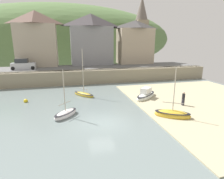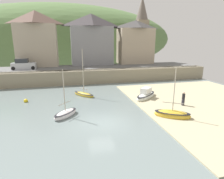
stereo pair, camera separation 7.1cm
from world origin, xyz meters
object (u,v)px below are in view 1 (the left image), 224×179
object	(u,v)px
waterfront_building_left	(37,39)
waterfront_building_centre	(91,39)
dinghy_open_wooden	(146,95)
waterfront_building_right	(135,42)
sailboat_tall_mast	(66,114)
sailboat_nearest_shore	(172,114)
parked_car_near_slipway	(23,65)
rowboat_small_beached	(84,94)
church_with_spire	(141,29)
mooring_buoy	(26,101)
person_on_slipway	(183,98)

from	to	relation	value
waterfront_building_left	waterfront_building_centre	xyz separation A→B (m)	(11.09, -0.00, -0.12)
waterfront_building_left	dinghy_open_wooden	xyz separation A→B (m)	(15.61, -19.30, -7.52)
waterfront_building_right	waterfront_building_centre	bearing A→B (deg)	180.00
waterfront_building_left	sailboat_tall_mast	distance (m)	24.88
waterfront_building_centre	sailboat_nearest_shore	bearing A→B (deg)	-80.21
dinghy_open_wooden	parked_car_near_slipway	size ratio (longest dim) A/B	1.03
waterfront_building_left	rowboat_small_beached	xyz separation A→B (m)	(7.65, -16.19, -7.67)
sailboat_tall_mast	sailboat_nearest_shore	xyz separation A→B (m)	(10.39, -2.79, 0.04)
waterfront_building_centre	church_with_spire	size ratio (longest dim) A/B	0.69
dinghy_open_wooden	mooring_buoy	size ratio (longest dim) A/B	8.27
waterfront_building_left	waterfront_building_right	xyz separation A→B (m)	(21.12, -0.00, -0.68)
church_with_spire	parked_car_near_slipway	distance (m)	28.57
waterfront_building_centre	parked_car_near_slipway	size ratio (longest dim) A/B	2.58
sailboat_nearest_shore	sailboat_tall_mast	bearing A→B (deg)	-163.44
church_with_spire	sailboat_tall_mast	world-z (taller)	church_with_spire
waterfront_building_centre	sailboat_tall_mast	distance (m)	25.01
waterfront_building_right	dinghy_open_wooden	xyz separation A→B (m)	(-5.51, -19.30, -6.84)
waterfront_building_centre	dinghy_open_wooden	world-z (taller)	waterfront_building_centre
waterfront_building_right	sailboat_nearest_shore	world-z (taller)	waterfront_building_right
waterfront_building_right	person_on_slipway	distance (m)	24.13
church_with_spire	sailboat_nearest_shore	bearing A→B (deg)	-106.06
church_with_spire	sailboat_nearest_shore	size ratio (longest dim) A/B	2.97
waterfront_building_left	dinghy_open_wooden	distance (m)	25.94
church_with_spire	sailboat_tall_mast	bearing A→B (deg)	-125.02
person_on_slipway	mooring_buoy	size ratio (longest dim) A/B	3.16
dinghy_open_wooden	person_on_slipway	size ratio (longest dim) A/B	2.61
waterfront_building_right	waterfront_building_left	bearing A→B (deg)	180.00
rowboat_small_beached	parked_car_near_slipway	size ratio (longest dim) A/B	1.60
church_with_spire	person_on_slipway	distance (m)	29.29
waterfront_building_left	sailboat_nearest_shore	distance (m)	31.15
sailboat_nearest_shore	mooring_buoy	distance (m)	17.55
sailboat_tall_mast	person_on_slipway	size ratio (longest dim) A/B	3.07
sailboat_nearest_shore	person_on_slipway	world-z (taller)	sailboat_nearest_shore
church_with_spire	rowboat_small_beached	distance (m)	27.98
waterfront_building_left	parked_car_near_slipway	size ratio (longest dim) A/B	2.65
parked_car_near_slipway	dinghy_open_wooden	bearing A→B (deg)	-40.09
church_with_spire	mooring_buoy	distance (m)	33.54
sailboat_nearest_shore	person_on_slipway	distance (m)	4.14
sailboat_nearest_shore	mooring_buoy	bearing A→B (deg)	-177.99
waterfront_building_right	person_on_slipway	bearing A→B (deg)	-96.19
sailboat_tall_mast	parked_car_near_slipway	size ratio (longest dim) A/B	1.21
waterfront_building_centre	mooring_buoy	bearing A→B (deg)	-122.05
waterfront_building_centre	parked_car_near_slipway	world-z (taller)	waterfront_building_centre
waterfront_building_right	church_with_spire	distance (m)	5.93
sailboat_tall_mast	dinghy_open_wooden	size ratio (longest dim) A/B	1.17
waterfront_building_centre	waterfront_building_right	distance (m)	10.05
waterfront_building_right	church_with_spire	world-z (taller)	church_with_spire
church_with_spire	parked_car_near_slipway	bearing A→B (deg)	-162.10
waterfront_building_centre	sailboat_nearest_shore	distance (m)	27.32
waterfront_building_centre	dinghy_open_wooden	size ratio (longest dim) A/B	2.51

